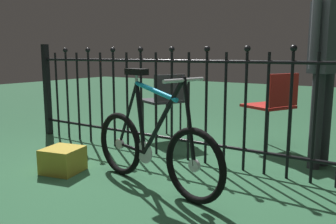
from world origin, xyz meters
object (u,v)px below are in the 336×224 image
chair_red (274,102)px  display_crate (63,160)px  chair_charcoal (164,98)px  bicycle (153,147)px  person_visitor (326,53)px

chair_red → display_crate: size_ratio=2.74×
chair_charcoal → display_crate: bearing=-92.7°
bicycle → display_crate: bicycle is taller
bicycle → person_visitor: person_visitor is taller
bicycle → person_visitor: 1.79m
bicycle → person_visitor: size_ratio=0.80×
chair_red → display_crate: 2.26m
bicycle → chair_charcoal: bicycle is taller
chair_charcoal → chair_red: (1.28, 0.22, 0.02)m
chair_red → person_visitor: 0.82m
bicycle → chair_charcoal: size_ratio=1.72×
person_visitor → chair_charcoal: bearing=177.0°
person_visitor → display_crate: 2.57m
chair_charcoal → display_crate: chair_charcoal is taller
bicycle → display_crate: 0.93m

